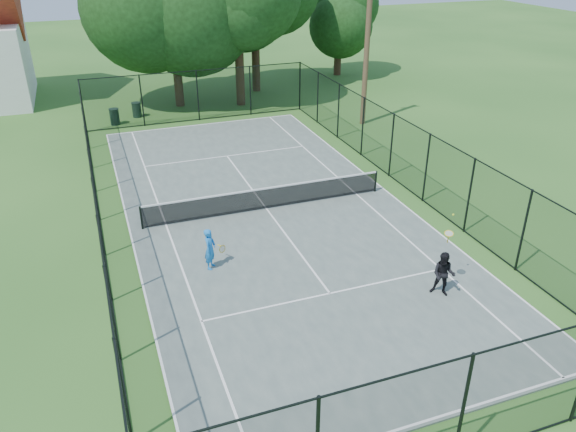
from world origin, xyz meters
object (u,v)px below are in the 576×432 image
object	(u,v)px
tennis_net	(266,197)
trash_bin_left	(115,117)
player_black	(444,274)
player_blue	(210,249)
utility_pole	(367,49)
trash_bin_right	(137,110)

from	to	relation	value
tennis_net	trash_bin_left	bearing A→B (deg)	109.29
tennis_net	player_black	distance (m)	8.30
trash_bin_left	player_blue	distance (m)	17.53
tennis_net	utility_pole	bearing A→B (deg)	45.20
trash_bin_left	utility_pole	size ratio (longest dim) A/B	0.11
trash_bin_left	player_black	bearing A→B (deg)	-69.30
tennis_net	trash_bin_right	distance (m)	15.33
utility_pole	player_black	world-z (taller)	utility_pole
trash_bin_right	trash_bin_left	bearing A→B (deg)	-142.09
trash_bin_left	utility_pole	xyz separation A→B (m)	(13.78, -4.84, 3.84)
player_blue	utility_pole	bearing A→B (deg)	46.19
trash_bin_left	trash_bin_right	size ratio (longest dim) A/B	1.06
trash_bin_left	player_black	world-z (taller)	player_black
tennis_net	trash_bin_right	xyz separation A→B (m)	(-3.45, 14.93, -0.12)
player_black	trash_bin_right	bearing A→B (deg)	106.58
player_blue	player_black	world-z (taller)	player_black
trash_bin_right	player_blue	world-z (taller)	player_blue
utility_pole	player_blue	size ratio (longest dim) A/B	5.84
trash_bin_left	player_black	size ratio (longest dim) A/B	0.38
trash_bin_left	player_blue	size ratio (longest dim) A/B	0.66
tennis_net	player_blue	xyz separation A→B (m)	(-3.15, -3.60, 0.21)
trash_bin_left	player_black	distance (m)	22.95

